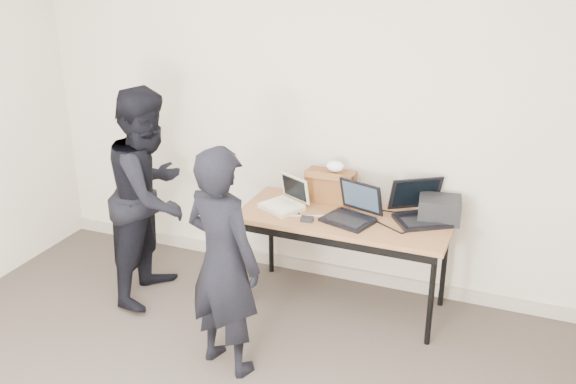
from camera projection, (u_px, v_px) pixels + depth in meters
The scene contains 13 objects.
room at pixel (135, 230), 2.86m from camera, with size 4.60×4.60×2.80m.
desk at pixel (344, 224), 4.56m from camera, with size 1.50×0.66×0.72m.
laptop_beige at pixel (285, 202), 4.68m from camera, with size 0.37×0.37×0.23m.
laptop_center at pixel (353, 212), 4.48m from camera, with size 0.41×0.41×0.26m.
laptop_right at pixel (421, 211), 4.49m from camera, with size 0.51×0.51×0.28m.
leather_satchel at pixel (331, 186), 4.75m from camera, with size 0.36×0.18×0.25m.
tissue at pixel (335, 166), 4.69m from camera, with size 0.13×0.10×0.08m, color white.
equipment_box at pixel (439, 209), 4.46m from camera, with size 0.29×0.24×0.16m, color black.
power_brick at pixel (307, 219), 4.47m from camera, with size 0.09×0.05×0.03m, color black.
cables at pixel (350, 217), 4.52m from camera, with size 1.15×0.41×0.01m.
person_typist at pixel (223, 262), 3.87m from camera, with size 0.54×0.35×1.48m, color black.
person_observer at pixel (151, 195), 4.69m from camera, with size 0.78×0.61×1.61m, color black.
baseboard at pixel (305, 265), 5.28m from camera, with size 4.50×0.03×0.10m, color #A29786.
Camera 1 is at (1.60, -2.16, 2.57)m, focal length 40.00 mm.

